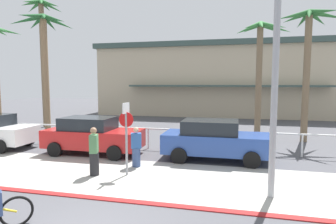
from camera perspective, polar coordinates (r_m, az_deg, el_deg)
name	(u,v)px	position (r m, az deg, el deg)	size (l,w,h in m)	color
ground_plane	(178,143)	(15.54, 1.92, -6.27)	(80.00, 80.00, 0.00)	#4C4C51
sidewalk_strip	(144,178)	(10.11, -4.80, -12.86)	(44.00, 4.00, 0.02)	#ADAAA0
curb_paint	(121,200)	(8.35, -9.27, -16.98)	(44.00, 0.24, 0.03)	maroon
building_backdrop	(226,80)	(31.13, 11.51, 6.32)	(26.08, 9.84, 7.19)	#BCAD8E
rail_fence	(172,133)	(13.94, 0.70, -4.14)	(25.99, 0.08, 1.04)	white
stop_sign_bike_lane	(126,128)	(10.03, -8.30, -3.23)	(0.52, 0.56, 2.56)	gray
streetlight_curb	(277,43)	(8.23, 20.95, 12.67)	(0.24, 2.54, 7.50)	#9EA0A5
palm_tree_1	(42,36)	(23.26, -23.74, 13.67)	(3.32, 3.11, 9.21)	#756047
palm_tree_2	(44,45)	(19.02, -23.42, 12.07)	(3.21, 3.54, 7.32)	#846B4C
palm_tree_3	(261,49)	(18.10, 18.02, 11.77)	(3.18, 3.07, 6.85)	#756047
palm_tree_4	(309,43)	(17.58, 26.20, 12.18)	(3.70, 3.05, 7.17)	#756047
car_red_1	(93,135)	(13.59, -14.78, -4.46)	(4.40, 2.02, 1.69)	red
car_blue_2	(215,140)	(12.24, 9.27, -5.46)	(4.40, 2.02, 1.69)	#284793
pedestrian_0	(94,153)	(10.41, -14.49, -7.99)	(0.40, 0.46, 1.71)	#232326
pedestrian_1	(136,149)	(11.20, -6.34, -7.29)	(0.47, 0.41, 1.56)	#384C7A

